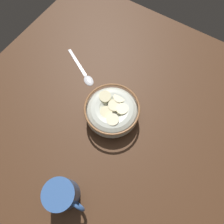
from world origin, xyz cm
name	(u,v)px	position (x,y,z in cm)	size (l,w,h in cm)	color
ground_plane	(112,117)	(0.00, 0.00, -1.00)	(91.75, 91.75, 2.00)	#472B19
cereal_bowl	(112,112)	(0.00, 0.02, 3.34)	(15.83, 15.83, 6.63)	beige
spoon	(85,74)	(-15.56, 7.53, 0.33)	(15.87, 9.39, 0.80)	silver
coffee_mug	(63,195)	(1.98, -25.26, 4.39)	(10.47, 7.61, 8.78)	#335999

